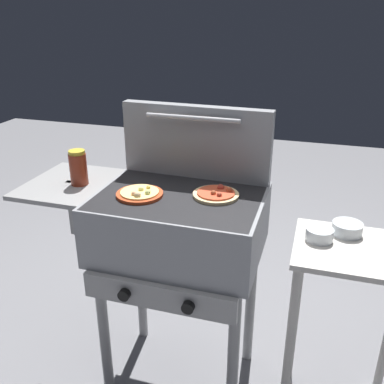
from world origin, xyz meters
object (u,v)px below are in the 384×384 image
(sauce_jar, at_px, (78,168))
(topping_bowl_near, at_px, (319,235))
(grill, at_px, (176,229))
(prep_table, at_px, (349,301))
(pizza_cheese, at_px, (140,194))
(pizza_pepperoni, at_px, (216,194))
(topping_bowl_far, at_px, (347,229))

(sauce_jar, relative_size, topping_bowl_near, 1.43)
(grill, distance_m, prep_table, 0.70)
(prep_table, bearing_deg, topping_bowl_near, 170.74)
(grill, xyz_separation_m, sauce_jar, (-0.41, -0.01, 0.21))
(sauce_jar, height_order, topping_bowl_near, sauce_jar)
(grill, height_order, pizza_cheese, pizza_cheese)
(pizza_pepperoni, xyz_separation_m, prep_table, (0.52, -0.03, -0.35))
(topping_bowl_near, distance_m, topping_bowl_far, 0.12)
(pizza_pepperoni, height_order, topping_bowl_near, pizza_pepperoni)
(prep_table, height_order, topping_bowl_far, topping_bowl_far)
(pizza_cheese, bearing_deg, pizza_pepperoni, 16.33)
(grill, height_order, prep_table, grill)
(grill, bearing_deg, sauce_jar, -179.23)
(grill, relative_size, pizza_cheese, 5.38)
(pizza_pepperoni, bearing_deg, topping_bowl_near, -1.52)
(grill, height_order, topping_bowl_near, grill)
(prep_table, bearing_deg, grill, -179.63)
(grill, relative_size, prep_table, 1.23)
(grill, distance_m, pizza_cheese, 0.20)
(prep_table, distance_m, topping_bowl_far, 0.27)
(pizza_cheese, relative_size, prep_table, 0.23)
(grill, bearing_deg, pizza_cheese, -160.66)
(pizza_cheese, distance_m, topping_bowl_far, 0.79)
(topping_bowl_far, bearing_deg, pizza_pepperoni, -172.29)
(grill, xyz_separation_m, pizza_pepperoni, (0.15, 0.04, 0.15))
(prep_table, height_order, topping_bowl_near, topping_bowl_near)
(topping_bowl_far, bearing_deg, grill, -170.85)
(pizza_cheese, xyz_separation_m, prep_table, (0.80, 0.05, -0.35))
(grill, xyz_separation_m, topping_bowl_far, (0.64, 0.10, 0.05))
(grill, height_order, topping_bowl_far, grill)
(pizza_pepperoni, xyz_separation_m, pizza_cheese, (-0.28, -0.08, 0.00))
(topping_bowl_near, height_order, topping_bowl_far, same)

